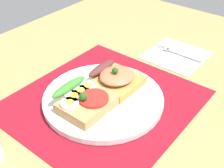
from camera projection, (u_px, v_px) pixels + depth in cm
name	position (u px, v px, depth cm)	size (l,w,h in cm)	color
ground_plane	(103.00, 108.00, 64.97)	(120.00, 90.00, 3.20)	tan
placemat	(103.00, 101.00, 63.94)	(37.21, 35.00, 0.30)	maroon
plate	(103.00, 99.00, 63.48)	(25.62, 25.62, 1.27)	white
sandwich_egg_tomato	(84.00, 100.00, 59.66)	(10.44, 10.05, 4.28)	tan
sandwich_salmon	(117.00, 79.00, 65.20)	(9.83, 10.62, 5.10)	#AD8D42
napkin	(176.00, 55.00, 79.63)	(14.79, 14.45, 0.60)	white
fork	(176.00, 52.00, 79.79)	(1.62, 13.75, 0.32)	#B7B7BC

